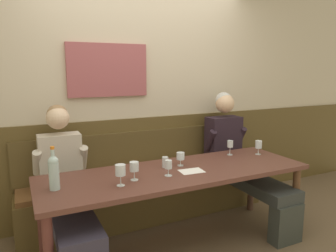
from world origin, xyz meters
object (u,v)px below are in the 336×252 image
wall_bench (150,193)px  wine_glass_mid_left (168,165)px  wine_glass_mid_right (259,145)px  wine_glass_near_bucket (230,145)px  wine_bottle_clear_water (54,171)px  person_center_left_seat (66,185)px  water_tumbler_center (165,162)px  dining_table (177,179)px  person_right_seat (239,156)px  wine_glass_right_end (180,157)px  wine_glass_left_end (120,171)px  wine_glass_center_front (134,167)px

wall_bench → wine_glass_mid_left: wall_bench is taller
wine_glass_mid_right → wine_glass_near_bucket: wine_glass_near_bucket is taller
wine_glass_near_bucket → wine_bottle_clear_water: bearing=-172.5°
person_center_left_seat → wine_bottle_clear_water: 0.41m
wine_bottle_clear_water → wine_glass_near_bucket: 1.78m
wine_glass_mid_left → wine_glass_mid_right: (1.15, 0.21, 0.01)m
wine_glass_near_bucket → water_tumbler_center: 0.80m
wall_bench → water_tumbler_center: wall_bench is taller
dining_table → wine_glass_near_bucket: bearing=17.1°
person_right_seat → wine_glass_mid_left: (-1.08, -0.43, 0.15)m
dining_table → wine_glass_mid_right: size_ratio=16.15×
wine_glass_right_end → water_tumbler_center: 0.15m
dining_table → water_tumbler_center: 0.19m
person_center_left_seat → wine_glass_right_end: size_ratio=10.24×
person_center_left_seat → wine_glass_mid_left: (0.78, -0.40, 0.19)m
wine_glass_right_end → wine_glass_left_end: 0.71m
person_right_seat → wine_glass_near_bucket: (-0.21, -0.11, 0.17)m
person_right_seat → water_tumbler_center: 1.03m
wine_bottle_clear_water → wine_glass_right_end: 1.13m
wine_bottle_clear_water → wine_glass_center_front: (0.60, -0.06, -0.03)m
wine_glass_mid_left → wine_glass_right_end: size_ratio=1.07×
person_right_seat → wine_glass_mid_left: person_right_seat is taller
wine_glass_right_end → wine_glass_center_front: wine_glass_center_front is taller
wine_glass_right_end → wine_glass_center_front: (-0.52, -0.18, 0.02)m
dining_table → wine_glass_left_end: bearing=-165.8°
water_tumbler_center → wine_glass_mid_right: bearing=-1.0°
dining_table → wine_bottle_clear_water: bearing=-179.7°
person_right_seat → wine_glass_near_bucket: size_ratio=8.78×
wine_glass_right_end → water_tumbler_center: (-0.15, 0.02, -0.04)m
wine_bottle_clear_water → wine_glass_mid_left: wine_bottle_clear_water is taller
wine_bottle_clear_water → wine_glass_right_end: wine_bottle_clear_water is taller
dining_table → wine_glass_left_end: 0.62m
wine_glass_near_bucket → water_tumbler_center: wine_glass_near_bucket is taller
wine_glass_center_front → water_tumbler_center: 0.43m
dining_table → wine_glass_mid_left: size_ratio=17.69×
wine_glass_center_front → person_right_seat: bearing=16.3°
wine_glass_mid_left → wine_glass_mid_right: 1.17m
wall_bench → dining_table: bearing=-90.0°
wine_glass_near_bucket → person_center_left_seat: bearing=177.3°
wine_glass_right_end → wall_bench: bearing=99.7°
dining_table → wine_glass_near_bucket: size_ratio=15.57×
person_center_left_seat → wine_glass_left_end: bearing=-52.5°
wall_bench → water_tumbler_center: 0.72m
wine_glass_right_end → wine_glass_center_front: size_ratio=0.83×
person_right_seat → water_tumbler_center: bearing=-168.7°
wine_glass_right_end → wine_glass_left_end: (-0.66, -0.26, 0.04)m
wine_bottle_clear_water → wine_glass_near_bucket: (1.77, 0.23, -0.03)m
wine_glass_right_end → wine_glass_center_front: 0.55m
person_right_seat → wine_bottle_clear_water: bearing=-170.3°
wall_bench → wine_glass_near_bucket: size_ratio=17.53×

